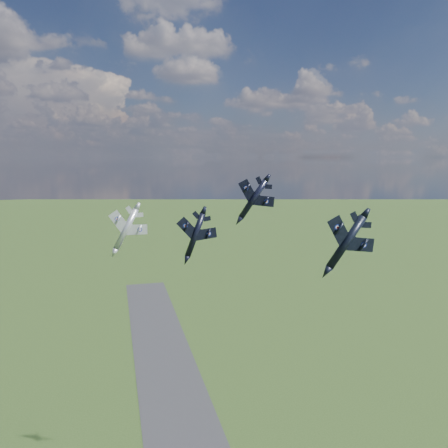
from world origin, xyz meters
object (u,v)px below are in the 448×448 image
object	(u,v)px
jet_high_navy	(253,199)
jet_left_silver	(126,229)
jet_lead_navy	(195,235)
jet_right_navy	(346,242)

from	to	relation	value
jet_high_navy	jet_left_silver	world-z (taller)	jet_high_navy
jet_high_navy	jet_lead_navy	bearing A→B (deg)	-123.70
jet_right_navy	jet_high_navy	bearing A→B (deg)	100.14
jet_left_silver	jet_high_navy	bearing A→B (deg)	16.54
jet_lead_navy	jet_right_navy	world-z (taller)	jet_right_navy
jet_left_silver	jet_right_navy	bearing A→B (deg)	-45.86
jet_right_navy	jet_high_navy	distance (m)	43.34
jet_lead_navy	jet_left_silver	distance (m)	14.87
jet_lead_navy	jet_right_navy	size ratio (longest dim) A/B	1.01
jet_lead_navy	jet_high_navy	size ratio (longest dim) A/B	0.88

